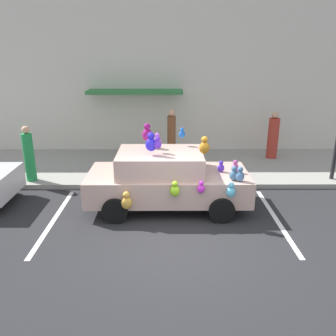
{
  "coord_description": "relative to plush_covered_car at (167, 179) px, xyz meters",
  "views": [
    {
      "loc": [
        -0.28,
        -6.83,
        4.04
      ],
      "look_at": [
        -0.22,
        2.38,
        0.9
      ],
      "focal_mm": 37.05,
      "sensor_mm": 36.0,
      "label": 1
    }
  ],
  "objects": [
    {
      "name": "parking_stripe_rear",
      "position": [
        -2.84,
        -0.77,
        -0.81
      ],
      "size": [
        0.12,
        3.6,
        0.01
      ],
      "primitive_type": "cube",
      "color": "silver",
      "rests_on": "ground"
    },
    {
      "name": "storefront_building",
      "position": [
        0.25,
        5.38,
        2.38
      ],
      "size": [
        24.0,
        1.25,
        6.4
      ],
      "color": "beige",
      "rests_on": "ground"
    },
    {
      "name": "ground_plane",
      "position": [
        0.27,
        -1.77,
        -0.81
      ],
      "size": [
        60.0,
        60.0,
        0.0
      ],
      "primitive_type": "plane",
      "color": "#262628"
    },
    {
      "name": "pedestrian_near_shopfront",
      "position": [
        4.01,
        4.05,
        0.15
      ],
      "size": [
        0.4,
        0.4,
        1.76
      ],
      "color": "#A53327",
      "rests_on": "sidewalk"
    },
    {
      "name": "parking_stripe_front",
      "position": [
        2.76,
        -0.77,
        -0.81
      ],
      "size": [
        0.12,
        3.6,
        0.01
      ],
      "primitive_type": "cube",
      "color": "silver",
      "rests_on": "ground"
    },
    {
      "name": "plush_covered_car",
      "position": [
        0.0,
        0.0,
        0.0
      ],
      "size": [
        4.22,
        2.15,
        2.2
      ],
      "color": "#C9A597",
      "rests_on": "ground"
    },
    {
      "name": "sidewalk",
      "position": [
        0.27,
        3.23,
        -0.74
      ],
      "size": [
        24.0,
        4.0,
        0.15
      ],
      "primitive_type": "cube",
      "color": "gray",
      "rests_on": "ground"
    },
    {
      "name": "pedestrian_by_lamp",
      "position": [
        -4.24,
        1.65,
        0.16
      ],
      "size": [
        0.31,
        0.31,
        1.74
      ],
      "color": "#1E8242",
      "rests_on": "sidewalk"
    },
    {
      "name": "pedestrian_walking_past",
      "position": [
        0.19,
        3.9,
        0.23
      ],
      "size": [
        0.31,
        0.31,
        1.87
      ],
      "color": "brown",
      "rests_on": "sidewalk"
    },
    {
      "name": "teddy_bear_on_sidewalk",
      "position": [
        -0.88,
        1.66,
        -0.35
      ],
      "size": [
        0.35,
        0.29,
        0.67
      ],
      "color": "#9E723D",
      "rests_on": "sidewalk"
    }
  ]
}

